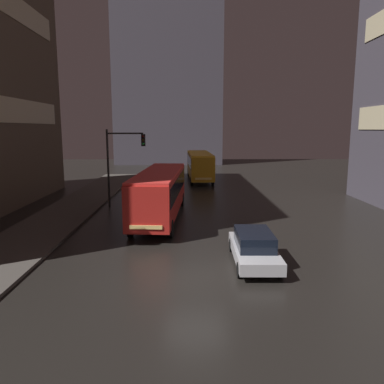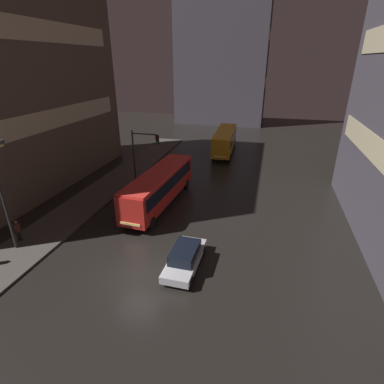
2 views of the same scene
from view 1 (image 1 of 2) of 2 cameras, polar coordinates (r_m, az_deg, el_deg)
ground_plane at (r=15.47m, az=0.67°, el=-13.02°), size 120.00×120.00×0.00m
sidewalk_left at (r=26.44m, az=-19.76°, el=-3.81°), size 4.00×48.00×0.15m
building_far_backdrop at (r=68.43m, az=-3.48°, el=15.59°), size 18.07×12.00×26.22m
bus_near at (r=24.80m, az=-4.87°, el=0.37°), size 3.08×11.59×3.21m
bus_far at (r=43.22m, az=1.17°, el=4.35°), size 2.88×10.90×3.24m
car_taxi at (r=17.05m, az=9.42°, el=-8.28°), size 1.90×4.72×1.47m
traffic_light_main at (r=28.81m, az=-10.75°, el=5.53°), size 2.93×0.35×5.92m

